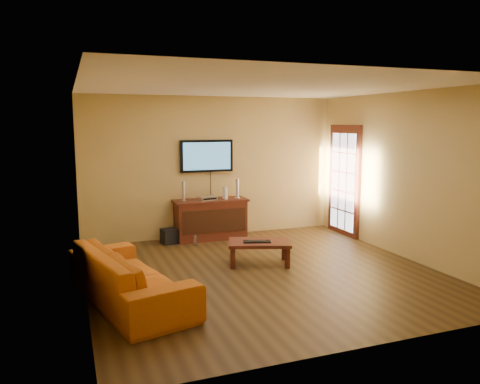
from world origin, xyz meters
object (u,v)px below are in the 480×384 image
media_console (211,219)px  keyboard (257,241)px  speaker_left (183,192)px  sofa (129,266)px  television (207,156)px  coffee_table (259,244)px  speaker_right (237,189)px  game_console (225,193)px  bottle (195,240)px  subwoofer (169,236)px  av_receiver (207,198)px

media_console → keyboard: bearing=-84.5°
speaker_left → sofa: bearing=-116.5°
television → sofa: (-1.86, -2.90, -1.13)m
sofa → coffee_table: bearing=-82.0°
media_console → television: 1.21m
coffee_table → speaker_right: (0.30, 1.82, 0.61)m
coffee_table → game_console: bearing=88.5°
game_console → bottle: size_ratio=1.17×
bottle → sofa: bearing=-122.2°
media_console → subwoofer: media_console is taller
subwoofer → keyboard: bearing=-72.2°
media_console → speaker_left: 0.75m
speaker_left → av_receiver: (0.44, -0.06, -0.13)m
coffee_table → keyboard: size_ratio=2.41×
av_receiver → game_console: (0.35, 0.00, 0.08)m
speaker_right → keyboard: size_ratio=0.83×
speaker_right → game_console: bearing=-177.6°
sofa → game_console: (2.15, 2.65, 0.43)m
bottle → television: bearing=55.6°
media_console → speaker_left: bearing=176.4°
coffee_table → game_console: game_console is taller
coffee_table → subwoofer: coffee_table is taller
av_receiver → subwoofer: 1.00m
speaker_left → keyboard: speaker_left is taller
subwoofer → speaker_left: bearing=6.9°
media_console → coffee_table: media_console is taller
coffee_table → speaker_right: 1.94m
av_receiver → keyboard: bearing=-93.2°
speaker_right → av_receiver: size_ratio=1.18×
av_receiver → television: bearing=63.9°
speaker_right → game_console: speaker_right is taller
speaker_right → subwoofer: (-1.35, -0.05, -0.80)m
subwoofer → keyboard: 2.08m
television → keyboard: size_ratio=2.30×
subwoofer → keyboard: (0.99, -1.81, 0.25)m
media_console → av_receiver: (-0.07, -0.03, 0.41)m
bottle → media_console: bearing=41.9°
av_receiver → speaker_left: bearing=161.8°
speaker_right → television: bearing=156.2°
media_console → game_console: size_ratio=6.01×
subwoofer → keyboard: keyboard is taller
coffee_table → av_receiver: bearing=99.6°
television → bottle: bearing=-124.4°
coffee_table → keyboard: keyboard is taller
sofa → av_receiver: bearing=-48.0°
coffee_table → av_receiver: av_receiver is taller
speaker_left → bottle: bearing=-74.3°
game_console → bottle: 1.09m
av_receiver → bottle: 0.85m
media_console → coffee_table: 1.85m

